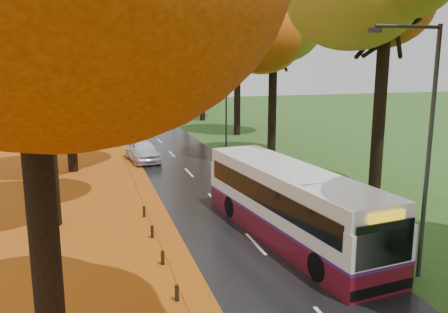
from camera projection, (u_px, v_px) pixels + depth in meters
name	position (u px, v px, depth m)	size (l,w,h in m)	color
road	(186.00, 169.00, 30.34)	(6.50, 90.00, 0.04)	black
centre_line	(186.00, 169.00, 30.34)	(0.12, 90.00, 0.01)	silver
leaf_verge	(36.00, 179.00, 27.86)	(12.00, 90.00, 0.02)	#7E3E0B
leaf_drift	(138.00, 172.00, 29.49)	(0.90, 90.00, 0.01)	#BD5813
trees_left	(58.00, 15.00, 28.35)	(9.20, 74.00, 13.88)	black
trees_right	(281.00, 18.00, 32.15)	(9.30, 74.20, 13.96)	black
streetlamp_near	(424.00, 135.00, 14.51)	(2.45, 0.18, 8.00)	#333538
streetlamp_mid	(223.00, 90.00, 35.17)	(2.45, 0.18, 8.00)	#333538
streetlamp_far	(171.00, 78.00, 55.83)	(2.45, 0.18, 8.00)	#333538
bus	(290.00, 202.00, 18.46)	(3.70, 10.79, 2.78)	#590D1A
car_white	(142.00, 150.00, 32.53)	(1.78, 4.42, 1.51)	silver
car_silver	(129.00, 131.00, 41.49)	(1.56, 4.46, 1.47)	#A7A9AF
car_dark	(125.00, 125.00, 45.92)	(1.59, 3.90, 1.13)	black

